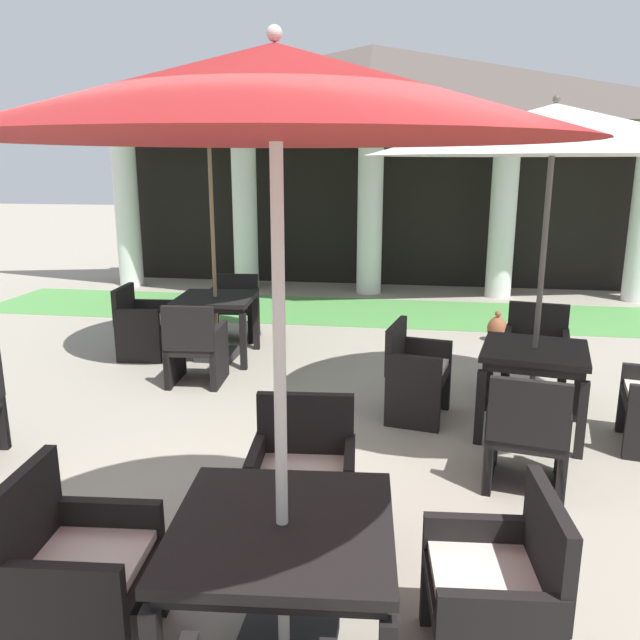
{
  "coord_description": "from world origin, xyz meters",
  "views": [
    {
      "loc": [
        0.85,
        -2.92,
        2.26
      ],
      "look_at": [
        -0.01,
        2.57,
        0.87
      ],
      "focal_mm": 35.56,
      "sensor_mm": 36.0,
      "label": 1
    }
  ],
  "objects_px": {
    "patio_chair_mid_right_east": "(497,593)",
    "patio_chair_mid_left_west": "(142,324)",
    "patio_table_far_back": "(534,360)",
    "patio_chair_far_back_south": "(527,435)",
    "patio_chair_mid_left_north": "(233,308)",
    "terracotta_urn": "(497,329)",
    "patio_umbrella_mid_left": "(208,126)",
    "patio_chair_far_back_west": "(415,373)",
    "patio_chair_mid_left_south": "(195,348)",
    "patio_table_mid_right": "(283,541)",
    "patio_umbrella_mid_right": "(275,99)",
    "patio_table_mid_left": "(216,305)",
    "patio_umbrella_far_back": "(554,132)",
    "patio_chair_mid_right_west": "(79,572)",
    "patio_chair_far_back_north": "(535,354)",
    "patio_chair_mid_right_north": "(303,479)"
  },
  "relations": [
    {
      "from": "patio_chair_mid_right_east",
      "to": "patio_chair_mid_left_west",
      "type": "bearing_deg",
      "value": 34.86
    },
    {
      "from": "patio_table_far_back",
      "to": "patio_chair_far_back_south",
      "type": "bearing_deg",
      "value": -100.91
    },
    {
      "from": "patio_chair_mid_left_north",
      "to": "terracotta_urn",
      "type": "xyz_separation_m",
      "value": [
        3.42,
        0.38,
        -0.24
      ]
    },
    {
      "from": "patio_chair_mid_left_west",
      "to": "patio_chair_mid_right_east",
      "type": "distance_m",
      "value": 5.64
    },
    {
      "from": "patio_chair_mid_left_west",
      "to": "patio_chair_mid_left_north",
      "type": "bearing_deg",
      "value": 134.91
    },
    {
      "from": "patio_umbrella_mid_left",
      "to": "patio_chair_far_back_west",
      "type": "distance_m",
      "value": 3.53
    },
    {
      "from": "patio_chair_mid_left_south",
      "to": "patio_table_mid_right",
      "type": "relative_size",
      "value": 0.83
    },
    {
      "from": "patio_umbrella_mid_right",
      "to": "patio_chair_far_back_south",
      "type": "bearing_deg",
      "value": 53.82
    },
    {
      "from": "patio_chair_far_back_south",
      "to": "patio_chair_mid_left_south",
      "type": "bearing_deg",
      "value": 161.5
    },
    {
      "from": "patio_umbrella_mid_left",
      "to": "patio_umbrella_mid_right",
      "type": "bearing_deg",
      "value": -68.56
    },
    {
      "from": "patio_table_mid_left",
      "to": "patio_chair_mid_right_east",
      "type": "relative_size",
      "value": 1.06
    },
    {
      "from": "patio_umbrella_far_back",
      "to": "patio_chair_far_back_south",
      "type": "xyz_separation_m",
      "value": [
        -0.19,
        -0.98,
        -2.09
      ]
    },
    {
      "from": "patio_chair_mid_left_north",
      "to": "patio_chair_mid_right_west",
      "type": "height_order",
      "value": "patio_chair_mid_right_west"
    },
    {
      "from": "patio_chair_mid_right_west",
      "to": "patio_chair_far_back_south",
      "type": "xyz_separation_m",
      "value": [
        2.31,
        1.94,
        -0.02
      ]
    },
    {
      "from": "patio_chair_mid_right_west",
      "to": "patio_chair_far_back_west",
      "type": "distance_m",
      "value": 3.46
    },
    {
      "from": "patio_chair_mid_right_east",
      "to": "patio_chair_far_back_north",
      "type": "xyz_separation_m",
      "value": [
        0.79,
        3.74,
        0.01
      ]
    },
    {
      "from": "patio_chair_far_back_south",
      "to": "terracotta_urn",
      "type": "distance_m",
      "value": 3.91
    },
    {
      "from": "patio_table_mid_right",
      "to": "patio_chair_mid_right_north",
      "type": "xyz_separation_m",
      "value": [
        -0.08,
        0.95,
        -0.2
      ]
    },
    {
      "from": "patio_chair_far_back_north",
      "to": "terracotta_urn",
      "type": "distance_m",
      "value": 1.95
    },
    {
      "from": "patio_umbrella_mid_right",
      "to": "patio_chair_far_back_south",
      "type": "relative_size",
      "value": 3.15
    },
    {
      "from": "patio_chair_mid_left_south",
      "to": "patio_table_far_back",
      "type": "distance_m",
      "value": 3.34
    },
    {
      "from": "patio_table_mid_left",
      "to": "patio_umbrella_far_back",
      "type": "xyz_separation_m",
      "value": [
        3.31,
        -1.64,
        1.85
      ]
    },
    {
      "from": "patio_umbrella_mid_left",
      "to": "patio_chair_far_back_south",
      "type": "height_order",
      "value": "patio_umbrella_mid_left"
    },
    {
      "from": "patio_umbrella_mid_right",
      "to": "patio_umbrella_far_back",
      "type": "distance_m",
      "value": 3.24
    },
    {
      "from": "patio_umbrella_mid_left",
      "to": "patio_chair_far_back_west",
      "type": "height_order",
      "value": "patio_umbrella_mid_left"
    },
    {
      "from": "patio_umbrella_mid_right",
      "to": "terracotta_urn",
      "type": "relative_size",
      "value": 6.9
    },
    {
      "from": "patio_table_far_back",
      "to": "patio_chair_far_back_south",
      "type": "relative_size",
      "value": 1.13
    },
    {
      "from": "patio_chair_mid_left_south",
      "to": "terracotta_urn",
      "type": "bearing_deg",
      "value": 29.42
    },
    {
      "from": "patio_chair_mid_right_east",
      "to": "terracotta_urn",
      "type": "relative_size",
      "value": 2.21
    },
    {
      "from": "patio_chair_far_back_south",
      "to": "patio_chair_far_back_west",
      "type": "distance_m",
      "value": 1.41
    },
    {
      "from": "patio_chair_mid_left_west",
      "to": "patio_chair_mid_right_west",
      "type": "xyz_separation_m",
      "value": [
        1.7,
        -4.5,
        0.02
      ]
    },
    {
      "from": "patio_table_mid_left",
      "to": "patio_chair_mid_left_south",
      "type": "bearing_deg",
      "value": -86.0
    },
    {
      "from": "patio_chair_mid_right_east",
      "to": "patio_table_far_back",
      "type": "distance_m",
      "value": 2.83
    },
    {
      "from": "patio_chair_mid_left_north",
      "to": "patio_chair_mid_right_east",
      "type": "xyz_separation_m",
      "value": [
        2.77,
        -5.29,
        -0.0
      ]
    },
    {
      "from": "patio_umbrella_mid_left",
      "to": "patio_chair_mid_left_north",
      "type": "bearing_deg",
      "value": 94.0
    },
    {
      "from": "patio_chair_far_back_south",
      "to": "patio_table_mid_right",
      "type": "bearing_deg",
      "value": -115.27
    },
    {
      "from": "patio_chair_mid_right_north",
      "to": "patio_chair_mid_right_west",
      "type": "bearing_deg",
      "value": 44.92
    },
    {
      "from": "patio_chair_mid_right_north",
      "to": "patio_chair_far_back_west",
      "type": "bearing_deg",
      "value": -112.22
    },
    {
      "from": "patio_table_far_back",
      "to": "patio_chair_mid_left_south",
      "type": "bearing_deg",
      "value": 167.17
    },
    {
      "from": "patio_chair_mid_right_east",
      "to": "patio_table_mid_left",
      "type": "bearing_deg",
      "value": 26.75
    },
    {
      "from": "patio_chair_mid_left_west",
      "to": "patio_table_far_back",
      "type": "relative_size",
      "value": 0.86
    },
    {
      "from": "patio_table_mid_right",
      "to": "patio_chair_mid_right_north",
      "type": "distance_m",
      "value": 0.97
    },
    {
      "from": "patio_chair_mid_left_west",
      "to": "patio_chair_mid_left_south",
      "type": "xyz_separation_m",
      "value": [
        0.96,
        -0.84,
        -0.0
      ]
    },
    {
      "from": "patio_chair_mid_left_west",
      "to": "patio_umbrella_far_back",
      "type": "xyz_separation_m",
      "value": [
        4.2,
        -1.57,
        2.09
      ]
    },
    {
      "from": "patio_umbrella_far_back",
      "to": "patio_chair_far_back_north",
      "type": "height_order",
      "value": "patio_umbrella_far_back"
    },
    {
      "from": "patio_chair_mid_right_east",
      "to": "patio_umbrella_mid_right",
      "type": "bearing_deg",
      "value": 90.0
    },
    {
      "from": "patio_umbrella_mid_right",
      "to": "terracotta_urn",
      "type": "bearing_deg",
      "value": 74.45
    },
    {
      "from": "patio_umbrella_far_back",
      "to": "patio_chair_far_back_west",
      "type": "relative_size",
      "value": 3.38
    },
    {
      "from": "patio_chair_far_back_north",
      "to": "patio_table_mid_left",
      "type": "bearing_deg",
      "value": 0.34
    },
    {
      "from": "patio_chair_mid_left_north",
      "to": "patio_chair_far_back_south",
      "type": "relative_size",
      "value": 0.94
    }
  ]
}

